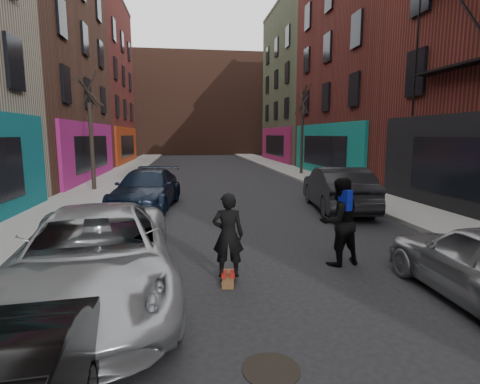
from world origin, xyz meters
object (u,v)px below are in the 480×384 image
object	(u,v)px
pedestrian	(339,221)
parked_right_end	(337,189)
parked_left_far	(95,256)
tree_right_far	(302,124)
skateboard	(228,278)
skateboarder	(228,235)
tree_left_far	(90,122)
manhole	(271,370)
parked_left_end	(146,189)

from	to	relation	value
pedestrian	parked_right_end	bearing A→B (deg)	-125.32
parked_left_far	parked_right_end	bearing A→B (deg)	37.03
tree_right_far	skateboard	bearing A→B (deg)	-111.33
skateboarder	pedestrian	world-z (taller)	pedestrian
tree_left_far	manhole	distance (m)	16.38
tree_left_far	pedestrian	world-z (taller)	tree_left_far
parked_left_end	tree_left_far	bearing A→B (deg)	130.01
parked_left_far	pedestrian	distance (m)	4.88
manhole	skateboarder	bearing A→B (deg)	94.15
skateboard	skateboarder	world-z (taller)	skateboarder
tree_left_far	skateboard	xyz separation A→B (m)	(5.27, -12.25, -3.33)
tree_right_far	parked_right_end	size ratio (longest dim) A/B	1.38
skateboard	parked_right_end	bearing A→B (deg)	60.51
parked_left_far	parked_right_end	size ratio (longest dim) A/B	1.13
tree_right_far	skateboarder	size ratio (longest dim) A/B	4.20
pedestrian	manhole	size ratio (longest dim) A/B	2.69
skateboarder	manhole	size ratio (longest dim) A/B	2.31
parked_left_end	skateboard	bearing A→B (deg)	-65.99
pedestrian	parked_left_far	bearing A→B (deg)	0.05
parked_left_far	tree_right_far	bearing A→B (deg)	56.69
skateboarder	manhole	xyz separation A→B (m)	(0.20, -2.81, -0.90)
parked_left_far	parked_right_end	world-z (taller)	parked_right_end
parked_left_end	pedestrian	xyz separation A→B (m)	(4.72, -6.97, 0.22)
tree_right_far	parked_right_end	distance (m)	12.55
tree_right_far	manhole	world-z (taller)	tree_right_far
skateboarder	tree_left_far	bearing A→B (deg)	-58.86
tree_left_far	parked_left_end	bearing A→B (deg)	-57.30
parked_left_far	parked_left_end	size ratio (longest dim) A/B	1.09
tree_left_far	tree_right_far	size ratio (longest dim) A/B	0.96
parked_left_end	skateboarder	size ratio (longest dim) A/B	3.12
skateboarder	pedestrian	bearing A→B (deg)	-158.20
tree_left_far	tree_right_far	world-z (taller)	tree_right_far
tree_right_far	parked_left_far	bearing A→B (deg)	-116.68
parked_left_far	skateboard	xyz separation A→B (m)	(2.30, 0.50, -0.72)
tree_right_far	parked_left_far	xyz separation A→B (m)	(-9.42, -18.75, -2.76)
tree_left_far	skateboarder	world-z (taller)	tree_left_far
parked_left_end	skateboarder	xyz separation A→B (m)	(2.27, -7.58, 0.18)
tree_left_far	parked_left_far	xyz separation A→B (m)	(2.98, -12.75, -2.61)
pedestrian	skateboarder	bearing A→B (deg)	0.91
tree_left_far	tree_right_far	xyz separation A→B (m)	(12.40, 6.00, 0.15)
tree_right_far	parked_left_far	world-z (taller)	tree_right_far
tree_left_far	parked_right_end	size ratio (longest dim) A/B	1.32
skateboard	skateboarder	distance (m)	0.86
tree_left_far	pedestrian	size ratio (longest dim) A/B	3.45
tree_right_far	skateboard	xyz separation A→B (m)	(-7.13, -18.25, -3.48)
skateboard	skateboarder	xyz separation A→B (m)	(0.00, 0.00, 0.86)
skateboard	skateboarder	size ratio (longest dim) A/B	0.49
tree_right_far	parked_right_end	xyz separation A→B (m)	(-2.37, -12.02, -2.72)
tree_left_far	parked_left_far	size ratio (longest dim) A/B	1.18
tree_right_far	pedestrian	distance (m)	18.43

